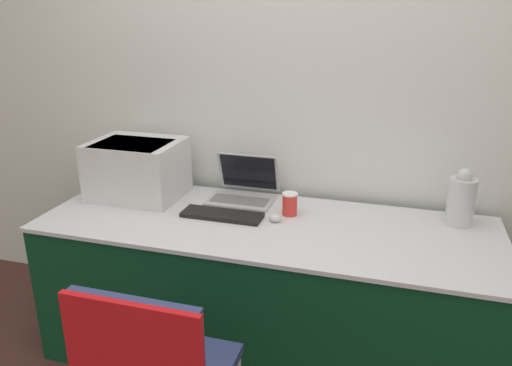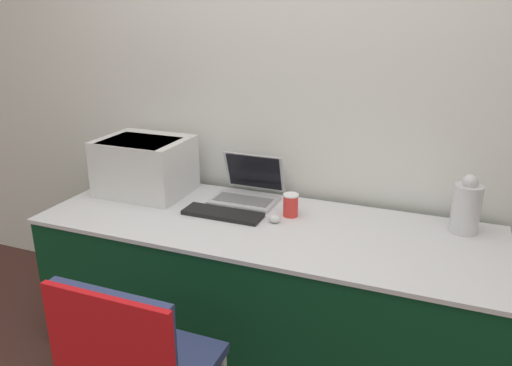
% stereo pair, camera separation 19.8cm
% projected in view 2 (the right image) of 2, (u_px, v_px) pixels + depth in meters
% --- Properties ---
extents(wall_back, '(8.00, 0.05, 2.60)m').
position_uv_depth(wall_back, '(297.00, 89.00, 2.57)').
color(wall_back, silver).
rests_on(wall_back, ground_plane).
extents(table, '(2.15, 0.77, 0.74)m').
position_uv_depth(table, '(264.00, 291.00, 2.47)').
color(table, '#0C381E').
rests_on(table, ground_plane).
extents(printer, '(0.46, 0.37, 0.30)m').
position_uv_depth(printer, '(145.00, 164.00, 2.69)').
color(printer, silver).
rests_on(printer, table).
extents(laptop_left, '(0.34, 0.29, 0.23)m').
position_uv_depth(laptop_left, '(248.00, 190.00, 2.63)').
color(laptop_left, '#B7B7BC').
rests_on(laptop_left, table).
extents(external_keyboard, '(0.39, 0.13, 0.02)m').
position_uv_depth(external_keyboard, '(223.00, 214.00, 2.43)').
color(external_keyboard, black).
rests_on(external_keyboard, table).
extents(coffee_cup, '(0.08, 0.08, 0.11)m').
position_uv_depth(coffee_cup, '(291.00, 205.00, 2.41)').
color(coffee_cup, red).
rests_on(coffee_cup, table).
extents(mouse, '(0.06, 0.05, 0.04)m').
position_uv_depth(mouse, '(274.00, 219.00, 2.35)').
color(mouse, silver).
rests_on(mouse, table).
extents(metal_pitcher, '(0.12, 0.12, 0.27)m').
position_uv_depth(metal_pitcher, '(466.00, 207.00, 2.22)').
color(metal_pitcher, silver).
rests_on(metal_pitcher, table).
extents(chair, '(0.47, 0.42, 0.87)m').
position_uv_depth(chair, '(132.00, 361.00, 1.69)').
color(chair, navy).
rests_on(chair, ground_plane).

